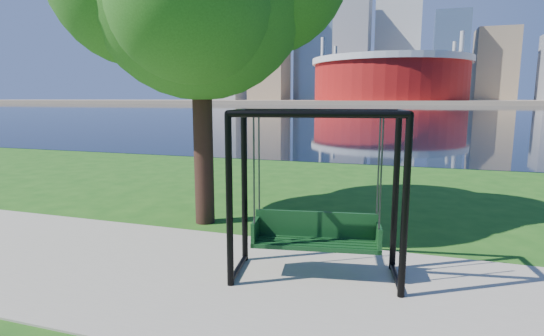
% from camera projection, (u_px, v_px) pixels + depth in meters
% --- Properties ---
extents(ground, '(900.00, 900.00, 0.00)m').
position_uv_depth(ground, '(279.00, 273.00, 6.83)').
color(ground, '#1E5114').
rests_on(ground, ground).
extents(path, '(120.00, 4.00, 0.03)m').
position_uv_depth(path, '(269.00, 285.00, 6.36)').
color(path, '#9E937F').
rests_on(path, ground).
extents(river, '(900.00, 180.00, 0.02)m').
position_uv_depth(river, '(403.00, 110.00, 102.55)').
color(river, black).
rests_on(river, ground).
extents(far_bank, '(900.00, 228.00, 2.00)m').
position_uv_depth(far_bank, '(409.00, 102.00, 293.83)').
color(far_bank, '#937F60').
rests_on(far_bank, ground).
extents(stadium, '(83.00, 83.00, 32.00)m').
position_uv_depth(stadium, '(390.00, 77.00, 228.12)').
color(stadium, maroon).
rests_on(stadium, far_bank).
extents(skyline, '(392.00, 66.00, 96.50)m').
position_uv_depth(skyline, '(405.00, 52.00, 302.08)').
color(skyline, gray).
rests_on(skyline, far_bank).
extents(swing, '(2.70, 1.50, 2.61)m').
position_uv_depth(swing, '(316.00, 199.00, 6.45)').
color(swing, black).
rests_on(swing, ground).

